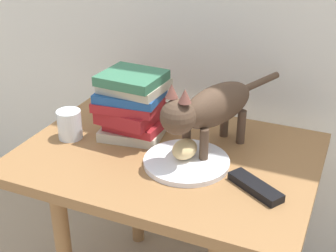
# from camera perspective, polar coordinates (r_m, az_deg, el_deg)

# --- Properties ---
(side_table) EXTENTS (0.80, 0.59, 0.55)m
(side_table) POSITION_cam_1_polar(r_m,az_deg,el_deg) (1.32, -0.00, -6.06)
(side_table) COLOR olive
(side_table) RESTS_ON ground
(plate) EXTENTS (0.23, 0.23, 0.01)m
(plate) POSITION_cam_1_polar(r_m,az_deg,el_deg) (1.22, 2.29, -4.40)
(plate) COLOR white
(plate) RESTS_ON side_table
(bread_roll) EXTENTS (0.07, 0.09, 0.05)m
(bread_roll) POSITION_cam_1_polar(r_m,az_deg,el_deg) (1.22, 2.06, -2.86)
(bread_roll) COLOR #E0BC7A
(bread_roll) RESTS_ON plate
(cat) EXTENTS (0.21, 0.45, 0.23)m
(cat) POSITION_cam_1_polar(r_m,az_deg,el_deg) (1.23, 5.19, 2.21)
(cat) COLOR #4C3828
(cat) RESTS_ON side_table
(book_stack) EXTENTS (0.20, 0.19, 0.20)m
(book_stack) POSITION_cam_1_polar(r_m,az_deg,el_deg) (1.33, -4.41, 2.55)
(book_stack) COLOR #BCB299
(book_stack) RESTS_ON side_table
(candle_jar) EXTENTS (0.07, 0.07, 0.08)m
(candle_jar) POSITION_cam_1_polar(r_m,az_deg,el_deg) (1.37, -11.97, 0.01)
(candle_jar) COLOR silver
(candle_jar) RESTS_ON side_table
(tv_remote) EXTENTS (0.15, 0.12, 0.02)m
(tv_remote) POSITION_cam_1_polar(r_m,az_deg,el_deg) (1.14, 10.67, -7.35)
(tv_remote) COLOR black
(tv_remote) RESTS_ON side_table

